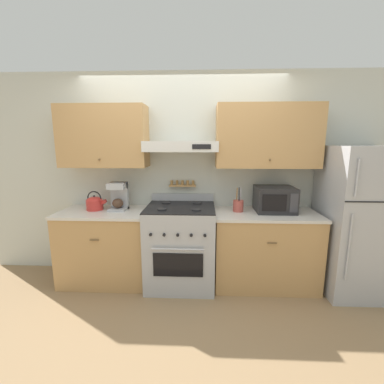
% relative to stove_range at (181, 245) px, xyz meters
% --- Properties ---
extents(ground_plane, '(16.00, 16.00, 0.00)m').
position_rel_stove_range_xyz_m(ground_plane, '(0.00, -0.29, -0.49)').
color(ground_plane, '#937551').
extents(wall_back, '(5.20, 0.46, 2.55)m').
position_rel_stove_range_xyz_m(wall_back, '(0.03, 0.32, 0.96)').
color(wall_back, silver).
rests_on(wall_back, ground_plane).
extents(counter_left, '(1.06, 0.65, 0.89)m').
position_rel_stove_range_xyz_m(counter_left, '(-0.93, 0.04, -0.04)').
color(counter_left, tan).
rests_on(counter_left, ground_plane).
extents(counter_right, '(1.21, 0.65, 0.89)m').
position_rel_stove_range_xyz_m(counter_right, '(1.01, 0.04, -0.04)').
color(counter_right, tan).
rests_on(counter_right, ground_plane).
extents(stove_range, '(0.80, 0.72, 1.06)m').
position_rel_stove_range_xyz_m(stove_range, '(0.00, 0.00, 0.00)').
color(stove_range, '#ADAFB5').
rests_on(stove_range, ground_plane).
extents(refrigerator, '(0.70, 0.77, 1.67)m').
position_rel_stove_range_xyz_m(refrigerator, '(1.99, -0.03, 0.35)').
color(refrigerator, '#ADAFB5').
rests_on(refrigerator, ground_plane).
extents(tea_kettle, '(0.25, 0.20, 0.23)m').
position_rel_stove_range_xyz_m(tea_kettle, '(-1.05, 0.08, 0.49)').
color(tea_kettle, red).
rests_on(tea_kettle, counter_left).
extents(coffee_maker, '(0.20, 0.22, 0.33)m').
position_rel_stove_range_xyz_m(coffee_maker, '(-0.76, 0.11, 0.57)').
color(coffee_maker, '#ADAFB5').
rests_on(coffee_maker, counter_left).
extents(microwave, '(0.45, 0.38, 0.30)m').
position_rel_stove_range_xyz_m(microwave, '(1.11, 0.10, 0.56)').
color(microwave, '#232326').
rests_on(microwave, counter_right).
extents(utensil_crock, '(0.12, 0.12, 0.29)m').
position_rel_stove_range_xyz_m(utensil_crock, '(0.68, 0.08, 0.48)').
color(utensil_crock, '#B24C42').
rests_on(utensil_crock, counter_right).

